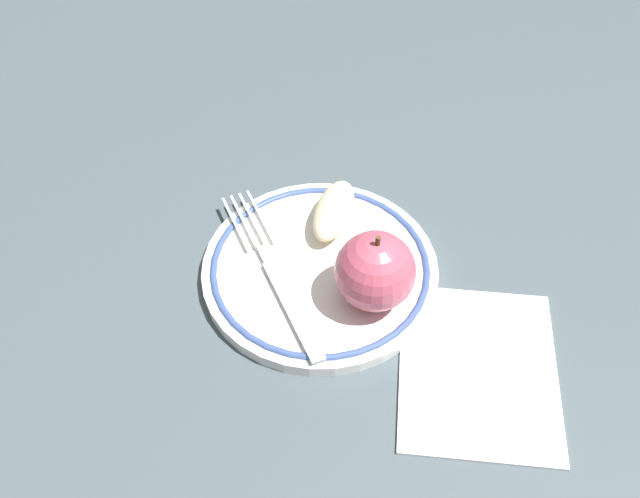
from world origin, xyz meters
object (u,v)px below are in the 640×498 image
apple_slice_front (334,210)px  napkin_folded (478,368)px  apple_red_whole (375,271)px  plate (320,269)px  fork (276,275)px

apple_slice_front → napkin_folded: 0.19m
apple_red_whole → apple_slice_front: (0.02, -0.09, -0.02)m
plate → apple_slice_front: size_ratio=2.75×
apple_red_whole → napkin_folded: apple_red_whole is taller
plate → apple_red_whole: size_ratio=2.77×
apple_slice_front → plate: bearing=3.2°
napkin_folded → apple_slice_front: bearing=-59.7°
apple_slice_front → napkin_folded: bearing=53.6°
apple_red_whole → apple_slice_front: apple_red_whole is taller
plate → apple_red_whole: 0.07m
napkin_folded → apple_red_whole: bearing=-44.3°
apple_slice_front → fork: (0.06, 0.06, -0.01)m
napkin_folded → fork: bearing=-33.8°
apple_red_whole → fork: apple_red_whole is taller
apple_red_whole → napkin_folded: (-0.07, 0.07, -0.04)m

